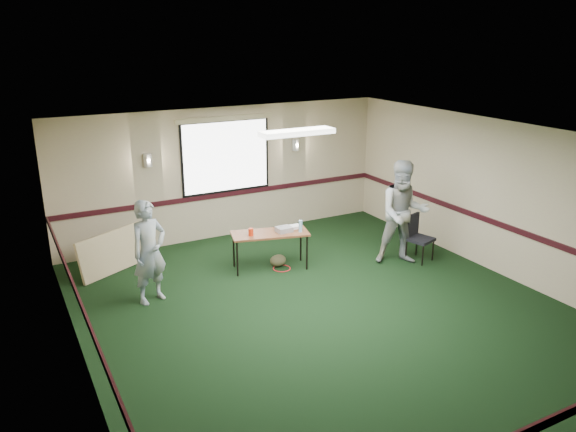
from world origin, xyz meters
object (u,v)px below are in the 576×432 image
folding_table (270,235)px  person_left (149,252)px  person_right (403,213)px  conference_chair (417,234)px  projector (284,229)px

folding_table → person_left: person_left is taller
person_right → conference_chair: bearing=23.8°
projector → conference_chair: 2.52m
folding_table → conference_chair: (2.61, -0.92, -0.13)m
conference_chair → person_left: bearing=155.2°
conference_chair → person_left: (-4.85, 0.65, 0.33)m
folding_table → conference_chair: 2.77m
conference_chair → folding_table: bearing=143.4°
projector → person_left: (-2.48, -0.20, 0.10)m
conference_chair → projector: bearing=143.2°
folding_table → projector: 0.27m
person_left → person_right: size_ratio=0.86×
person_left → person_right: 4.56m
folding_table → person_left: (-2.24, -0.27, 0.20)m
folding_table → person_right: 2.47m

